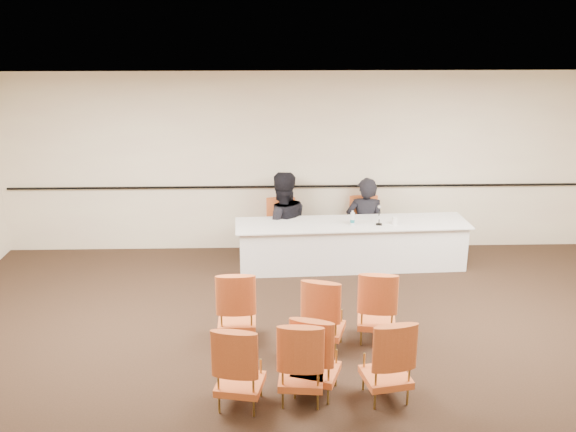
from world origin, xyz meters
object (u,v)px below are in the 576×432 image
object	(u,v)px
aud_chair_front_left	(237,305)
aud_chair_back_mid	(316,353)
aud_chair_extra	(301,359)
drinking_glass	(353,220)
aud_chair_front_right	(377,304)
aud_chair_back_left	(240,364)
panelist_second_chair	(282,229)
aud_chair_front_mid	(324,312)
panelist_main_chair	(365,227)
microphone	(379,216)
panelist_main	(365,229)
panelist_second	(282,230)
panel_table	(351,245)
coffee_cup	(395,221)
aud_chair_back_right	(387,358)
water_bottle	(352,218)

from	to	relation	value
aud_chair_front_left	aud_chair_back_mid	size ratio (longest dim) A/B	1.00
aud_chair_back_mid	aud_chair_extra	world-z (taller)	same
drinking_glass	aud_chair_front_left	bearing A→B (deg)	-126.39
aud_chair_front_right	aud_chair_back_left	size ratio (longest dim) A/B	1.00
panelist_second_chair	aud_chair_back_left	distance (m)	4.27
aud_chair_front_mid	drinking_glass	bearing A→B (deg)	92.46
panelist_main_chair	aud_chair_front_right	distance (m)	2.97
aud_chair_front_left	aud_chair_back_mid	xyz separation A→B (m)	(0.89, -1.18, 0.00)
microphone	drinking_glass	xyz separation A→B (m)	(-0.39, 0.09, -0.09)
microphone	aud_chair_front_right	world-z (taller)	microphone
panelist_main	aud_chair_front_left	xyz separation A→B (m)	(-2.01, -2.93, 0.05)
panelist_second	aud_chair_back_left	size ratio (longest dim) A/B	2.07
panelist_second	aud_chair_front_right	xyz separation A→B (m)	(1.11, -2.89, 0.02)
panelist_main	aud_chair_front_mid	world-z (taller)	panelist_main
drinking_glass	aud_chair_front_mid	distance (m)	2.67
panel_table	panelist_main	size ratio (longest dim) A/B	2.06
panel_table	microphone	size ratio (longest dim) A/B	13.00
drinking_glass	aud_chair_front_right	size ratio (longest dim) A/B	0.11
coffee_cup	aud_chair_back_mid	bearing A→B (deg)	-113.19
panelist_main	aud_chair_extra	distance (m)	4.41
panelist_main	microphone	xyz separation A→B (m)	(0.11, -0.68, 0.44)
drinking_glass	aud_chair_back_mid	world-z (taller)	aud_chair_back_mid
panel_table	panelist_second_chair	distance (m)	1.21
panelist_main	panelist_second	xyz separation A→B (m)	(-1.40, -0.07, 0.03)
drinking_glass	aud_chair_back_right	bearing A→B (deg)	-91.64
aud_chair_front_mid	aud_chair_back_mid	distance (m)	0.97
aud_chair_back_left	aud_chair_back_right	bearing A→B (deg)	14.38
panel_table	aud_chair_front_right	xyz separation A→B (m)	(0.01, -2.39, 0.11)
aud_chair_front_left	coffee_cup	bearing A→B (deg)	42.52
aud_chair_extra	panelist_second_chair	bearing A→B (deg)	97.37
panelist_second_chair	aud_chair_front_right	distance (m)	3.09
panel_table	microphone	bearing A→B (deg)	-18.61
panelist_main_chair	aud_chair_extra	xyz separation A→B (m)	(-1.28, -4.22, 0.00)
panelist_second	panelist_second_chair	distance (m)	0.02
aud_chair_extra	microphone	bearing A→B (deg)	74.39
aud_chair_front_right	aud_chair_extra	bearing A→B (deg)	-119.44
aud_chair_back_mid	aud_chair_front_mid	bearing A→B (deg)	98.87
aud_chair_front_right	panelist_second	bearing A→B (deg)	119.75
drinking_glass	panelist_second	bearing A→B (deg)	155.03
panelist_second_chair	panel_table	bearing A→B (deg)	-27.06
panelist_main	water_bottle	world-z (taller)	panelist_main
panelist_second	aud_chair_front_right	size ratio (longest dim) A/B	2.07
aud_chair_front_mid	aud_chair_front_right	size ratio (longest dim) A/B	1.00
panel_table	aud_chair_back_left	bearing A→B (deg)	-116.19
panelist_main	aud_chair_front_mid	xyz separation A→B (m)	(-0.95, -3.15, 0.05)
panelist_main_chair	aud_chair_front_left	world-z (taller)	same
panelist_second_chair	aud_chair_back_mid	bearing A→B (deg)	-88.83
panel_table	drinking_glass	distance (m)	0.42
panel_table	panelist_main	world-z (taller)	panelist_main
water_bottle	aud_chair_extra	size ratio (longest dim) A/B	0.24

